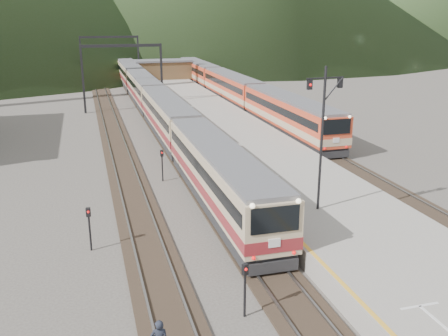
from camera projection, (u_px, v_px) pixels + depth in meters
name	position (u px, v px, depth m)	size (l,w,h in m)	color
track_main	(169.00, 137.00, 47.83)	(2.60, 200.00, 0.23)	black
track_far	(116.00, 140.00, 46.54)	(2.60, 200.00, 0.23)	black
track_second	(280.00, 130.00, 50.81)	(2.60, 200.00, 0.23)	black
platform	(231.00, 133.00, 47.32)	(8.00, 100.00, 1.00)	gray
gantry_near	(122.00, 65.00, 59.28)	(9.55, 0.25, 8.00)	black
gantry_far	(110.00, 51.00, 82.28)	(9.55, 0.25, 8.00)	black
station_shed	(163.00, 69.00, 83.51)	(9.40, 4.40, 3.10)	brown
main_train	(144.00, 90.00, 64.66)	(2.72, 93.29, 3.31)	tan
second_train	(232.00, 88.00, 66.27)	(2.83, 58.12, 3.46)	#CA4225
signal_mast	(323.00, 125.00, 26.19)	(2.20, 0.36, 7.78)	black
short_signal_a	(245.00, 283.00, 19.03)	(0.27, 0.23, 2.27)	black
short_signal_b	(162.00, 161.00, 34.88)	(0.23, 0.17, 2.27)	black
short_signal_c	(89.00, 223.00, 24.50)	(0.24, 0.18, 2.27)	black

